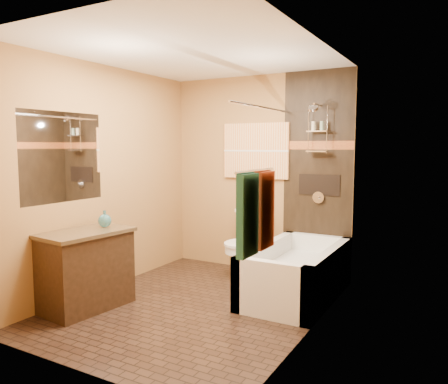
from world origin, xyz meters
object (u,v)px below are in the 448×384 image
Objects in this scene: toilet at (246,243)px; vanity at (85,269)px; bathtub at (297,277)px; sunset_painting at (256,151)px.

toilet is 2.00m from vanity.
sunset_painting is at bearing 139.02° from bathtub.
vanity is (-0.89, -2.06, -1.16)m from sunset_painting.
toilet is at bearing 151.25° from bathtub.
toilet is at bearing 70.21° from vanity.
sunset_painting is 2.52m from vanity.
sunset_painting is 1.73m from bathtub.
toilet is at bearing -90.00° from sunset_painting.
bathtub is 1.85× the size of toilet.
bathtub is 2.19m from vanity.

